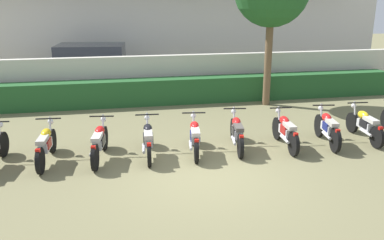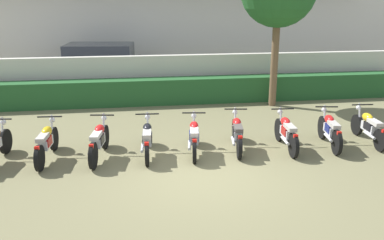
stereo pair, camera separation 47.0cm
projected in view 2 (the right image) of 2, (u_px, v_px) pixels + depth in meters
The scene contains 12 objects.
ground at pixel (203, 174), 9.30m from camera, with size 60.00×60.00×0.00m, color olive.
compound_wall at pixel (171, 77), 15.71m from camera, with size 21.72×0.30×1.68m, color beige.
hedge_row at pixel (173, 91), 15.16m from camera, with size 17.38×0.70×0.93m, color #235628.
parked_car at pixel (104, 67), 17.34m from camera, with size 4.69×2.52×1.89m.
motorcycle_in_row_2 at pixel (46, 142), 9.96m from camera, with size 0.60×1.94×0.96m.
motorcycle_in_row_3 at pixel (99, 140), 10.07m from camera, with size 0.61×1.94×0.97m.
motorcycle_in_row_4 at pixel (147, 138), 10.25m from camera, with size 0.60×1.89×0.95m.
motorcycle_in_row_5 at pixel (194, 136), 10.37m from camera, with size 0.60×1.80×0.95m.
motorcycle_in_row_6 at pixel (237, 133), 10.65m from camera, with size 0.62×1.92×0.96m.
motorcycle_in_row_7 at pixel (286, 132), 10.68m from camera, with size 0.60×1.87×0.97m.
motorcycle_in_row_8 at pixel (330, 130), 10.85m from camera, with size 0.61×1.85×0.98m.
motorcycle_in_row_9 at pixel (369, 127), 11.12m from camera, with size 0.60×1.89×0.95m.
Camera 2 is at (-1.48, -8.41, 3.87)m, focal length 38.74 mm.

